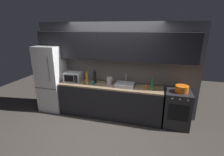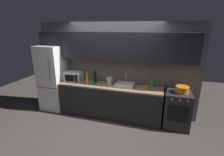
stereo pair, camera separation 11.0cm
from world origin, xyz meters
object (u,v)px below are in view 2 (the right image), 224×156
at_px(wine_bottle_amber, 87,79).
at_px(wine_bottle_dark, 95,77).
at_px(wine_bottle_green, 152,85).
at_px(microwave, 74,77).
at_px(mug_teal, 93,83).
at_px(cooking_pot, 182,89).
at_px(mug_orange, 146,87).
at_px(refrigerator, 53,78).
at_px(kettle, 110,81).
at_px(oven_range, 177,109).

relative_size(wine_bottle_amber, wine_bottle_dark, 0.96).
xyz_separation_m(wine_bottle_green, wine_bottle_dark, (-1.53, 0.15, 0.03)).
xyz_separation_m(wine_bottle_green, wine_bottle_amber, (-1.70, -0.01, 0.02)).
xyz_separation_m(microwave, mug_teal, (0.62, -0.11, -0.09)).
relative_size(wine_bottle_green, cooking_pot, 1.08).
xyz_separation_m(mug_orange, cooking_pot, (0.83, 0.02, 0.03)).
distance_m(refrigerator, mug_orange, 2.69).
bearing_deg(mug_orange, kettle, 175.26).
height_order(refrigerator, mug_teal, refrigerator).
xyz_separation_m(microwave, cooking_pot, (2.83, -0.02, -0.06)).
bearing_deg(mug_orange, wine_bottle_amber, -177.37).
bearing_deg(kettle, refrigerator, -177.95).
xyz_separation_m(kettle, wine_bottle_green, (1.11, -0.14, 0.04)).
xyz_separation_m(microwave, wine_bottle_green, (2.15, -0.10, 0.00)).
xyz_separation_m(refrigerator, mug_orange, (2.69, -0.02, 0.01)).
distance_m(refrigerator, oven_range, 3.49).
bearing_deg(wine_bottle_green, kettle, 172.75).
height_order(refrigerator, cooking_pot, refrigerator).
relative_size(oven_range, microwave, 1.96).
bearing_deg(wine_bottle_amber, mug_orange, 2.63).
bearing_deg(mug_orange, mug_teal, -176.84).
distance_m(refrigerator, wine_bottle_amber, 1.14).
distance_m(mug_orange, cooking_pot, 0.83).
bearing_deg(microwave, wine_bottle_green, -2.62).
bearing_deg(mug_orange, wine_bottle_green, -23.01).
bearing_deg(oven_range, wine_bottle_dark, 178.06).
bearing_deg(cooking_pot, microwave, 179.63).
xyz_separation_m(oven_range, wine_bottle_dark, (-2.15, 0.07, 0.61)).
height_order(refrigerator, wine_bottle_dark, refrigerator).
relative_size(wine_bottle_green, mug_teal, 3.49).
distance_m(mug_teal, cooking_pot, 2.21).
height_order(refrigerator, mug_orange, refrigerator).
xyz_separation_m(kettle, mug_teal, (-0.41, -0.16, -0.05)).
xyz_separation_m(refrigerator, cooking_pot, (3.51, 0.00, 0.04)).
bearing_deg(wine_bottle_dark, refrigerator, -176.85).
distance_m(wine_bottle_green, mug_teal, 1.53).
relative_size(wine_bottle_green, wine_bottle_dark, 0.86).
bearing_deg(kettle, microwave, -177.63).
xyz_separation_m(oven_range, wine_bottle_amber, (-2.32, -0.09, 0.60)).
distance_m(wine_bottle_amber, mug_teal, 0.20).
xyz_separation_m(mug_teal, mug_orange, (1.38, 0.08, 0.00)).
xyz_separation_m(wine_bottle_amber, mug_orange, (1.55, 0.07, -0.11)).
relative_size(refrigerator, mug_teal, 19.82).
xyz_separation_m(refrigerator, wine_bottle_amber, (1.13, -0.09, 0.12)).
bearing_deg(mug_teal, refrigerator, 175.83).
bearing_deg(wine_bottle_amber, cooking_pot, 2.17).
distance_m(oven_range, wine_bottle_amber, 2.40).
bearing_deg(microwave, wine_bottle_amber, -13.43).
height_order(oven_range, mug_orange, mug_orange).
height_order(kettle, wine_bottle_amber, wine_bottle_amber).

